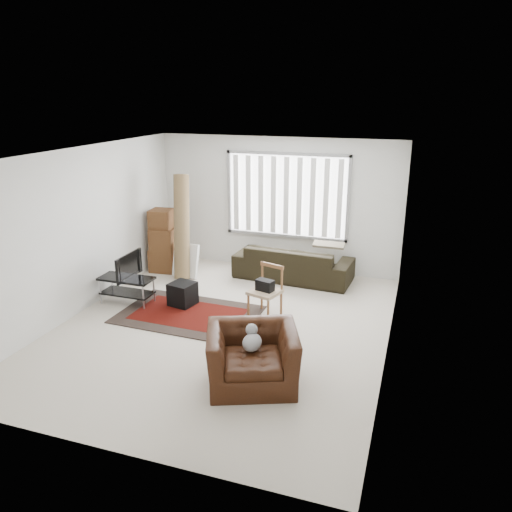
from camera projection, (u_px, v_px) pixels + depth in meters
The scene contains 11 objects.
room at pixel (235, 212), 7.74m from camera, with size 6.00×6.02×2.71m.
persian_rug at pixel (188, 314), 8.29m from camera, with size 2.29×1.56×0.02m.
tv_stand at pixel (127, 285), 8.66m from camera, with size 0.94×0.43×0.47m.
tv at pixel (125, 266), 8.55m from camera, with size 0.77×0.10×0.44m, color black.
subwoofer at pixel (183, 294), 8.59m from camera, with size 0.39×0.39×0.39m, color black.
moving_boxes at pixel (163, 243), 10.17m from camera, with size 0.57×0.53×1.28m.
white_flatpack at pixel (186, 260), 9.91m from camera, with size 0.53×0.08×0.68m, color silver.
rolled_rug at pixel (182, 227), 9.74m from camera, with size 0.30×0.30×2.02m, color brown.
sofa at pixel (293, 258), 9.76m from camera, with size 2.28×0.99×0.88m, color black.
side_chair at pixel (266, 289), 8.12m from camera, with size 0.57×0.57×0.86m.
armchair at pixel (252, 353), 6.24m from camera, with size 1.40×1.32×0.83m.
Camera 1 is at (2.75, -6.56, 3.53)m, focal length 35.00 mm.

